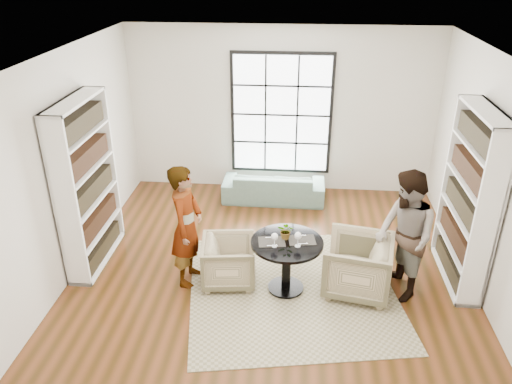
# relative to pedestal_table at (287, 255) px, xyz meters

# --- Properties ---
(ground) EXTENTS (6.00, 6.00, 0.00)m
(ground) POSITION_rel_pedestal_table_xyz_m (-0.23, 0.21, -0.54)
(ground) COLOR brown
(room_shell) EXTENTS (6.00, 6.01, 6.00)m
(room_shell) POSITION_rel_pedestal_table_xyz_m (-0.23, 0.75, 0.71)
(room_shell) COLOR silver
(room_shell) RESTS_ON ground
(rug) EXTENTS (3.13, 3.13, 0.01)m
(rug) POSITION_rel_pedestal_table_xyz_m (0.08, -0.01, -0.54)
(rug) COLOR tan
(rug) RESTS_ON ground
(pedestal_table) EXTENTS (0.94, 0.94, 0.75)m
(pedestal_table) POSITION_rel_pedestal_table_xyz_m (0.00, 0.00, 0.00)
(pedestal_table) COLOR black
(pedestal_table) RESTS_ON ground
(sofa) EXTENTS (1.82, 0.73, 0.53)m
(sofa) POSITION_rel_pedestal_table_xyz_m (-0.32, 2.66, -0.28)
(sofa) COLOR gray
(sofa) RESTS_ON ground
(armchair_left) EXTENTS (0.79, 0.77, 0.65)m
(armchair_left) POSITION_rel_pedestal_table_xyz_m (-0.78, 0.11, -0.22)
(armchair_left) COLOR tan
(armchair_left) RESTS_ON ground
(armchair_right) EXTENTS (1.01, 0.99, 0.78)m
(armchair_right) POSITION_rel_pedestal_table_xyz_m (0.93, 0.06, -0.15)
(armchair_right) COLOR tan
(armchair_right) RESTS_ON ground
(person_left) EXTENTS (0.47, 0.66, 1.70)m
(person_left) POSITION_rel_pedestal_table_xyz_m (-1.33, 0.11, 0.31)
(person_left) COLOR gray
(person_left) RESTS_ON ground
(person_right) EXTENTS (0.86, 0.99, 1.74)m
(person_right) POSITION_rel_pedestal_table_xyz_m (1.48, 0.06, 0.33)
(person_right) COLOR gray
(person_right) RESTS_ON ground
(placemat_left) EXTENTS (0.37, 0.30, 0.01)m
(placemat_left) POSITION_rel_pedestal_table_xyz_m (-0.20, -0.03, 0.21)
(placemat_left) COLOR black
(placemat_left) RESTS_ON pedestal_table
(placemat_right) EXTENTS (0.37, 0.30, 0.01)m
(placemat_right) POSITION_rel_pedestal_table_xyz_m (0.19, 0.05, 0.21)
(placemat_right) COLOR black
(placemat_right) RESTS_ON pedestal_table
(cutlery_left) EXTENTS (0.17, 0.24, 0.01)m
(cutlery_left) POSITION_rel_pedestal_table_xyz_m (-0.20, -0.03, 0.22)
(cutlery_left) COLOR silver
(cutlery_left) RESTS_ON placemat_left
(cutlery_right) EXTENTS (0.17, 0.24, 0.01)m
(cutlery_right) POSITION_rel_pedestal_table_xyz_m (0.19, 0.05, 0.22)
(cutlery_right) COLOR silver
(cutlery_right) RESTS_ON placemat_right
(wine_glass_left) EXTENTS (0.09, 0.09, 0.19)m
(wine_glass_left) POSITION_rel_pedestal_table_xyz_m (-0.16, -0.13, 0.34)
(wine_glass_left) COLOR silver
(wine_glass_left) RESTS_ON pedestal_table
(wine_glass_right) EXTENTS (0.09, 0.09, 0.20)m
(wine_glass_right) POSITION_rel_pedestal_table_xyz_m (0.14, -0.10, 0.35)
(wine_glass_right) COLOR silver
(wine_glass_right) RESTS_ON pedestal_table
(flower_centerpiece) EXTENTS (0.24, 0.22, 0.23)m
(flower_centerpiece) POSITION_rel_pedestal_table_xyz_m (-0.02, 0.08, 0.32)
(flower_centerpiece) COLOR gray
(flower_centerpiece) RESTS_ON pedestal_table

